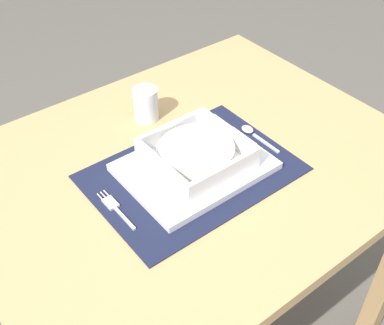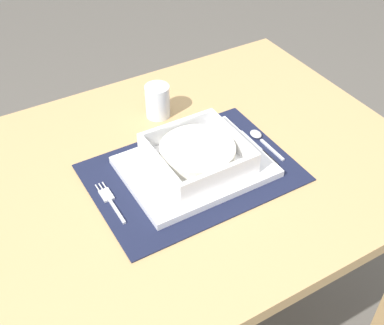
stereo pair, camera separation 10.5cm
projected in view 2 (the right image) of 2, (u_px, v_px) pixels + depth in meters
dining_table at (193, 194)px, 1.17m from camera, size 0.97×0.76×0.73m
placemat at (192, 173)px, 1.07m from camera, size 0.43×0.30×0.00m
serving_plate at (195, 167)px, 1.07m from camera, size 0.30×0.23×0.02m
porridge_bowl at (197, 155)px, 1.05m from camera, size 0.19×0.19×0.05m
fork at (109, 199)px, 1.00m from camera, size 0.02×0.13×0.00m
spoon at (260, 138)px, 1.15m from camera, size 0.02×0.11×0.01m
butter_knife at (260, 150)px, 1.12m from camera, size 0.01×0.14×0.01m
bread_knife at (253, 157)px, 1.10m from camera, size 0.01×0.14×0.01m
drinking_glass at (158, 103)px, 1.20m from camera, size 0.06×0.06×0.08m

